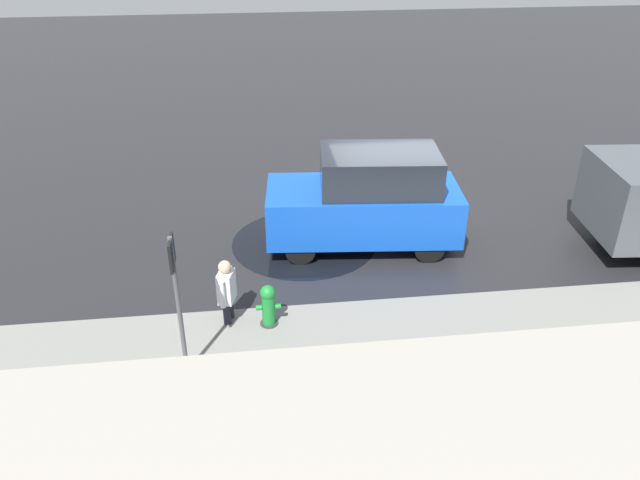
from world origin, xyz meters
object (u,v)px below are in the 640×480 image
(moving_hatchback, at_px, (367,200))
(sign_post, at_px, (176,288))
(fire_hydrant, at_px, (268,306))
(pedestrian, at_px, (227,289))

(moving_hatchback, distance_m, sign_post, 5.11)
(moving_hatchback, distance_m, fire_hydrant, 3.46)
(moving_hatchback, distance_m, pedestrian, 3.76)
(fire_hydrant, xyz_separation_m, pedestrian, (0.68, -0.19, 0.28))
(pedestrian, height_order, sign_post, sign_post)
(fire_hydrant, height_order, pedestrian, pedestrian)
(moving_hatchback, xyz_separation_m, pedestrian, (2.85, 2.44, -0.34))
(fire_hydrant, relative_size, pedestrian, 0.66)
(moving_hatchback, bearing_deg, pedestrian, 40.56)
(fire_hydrant, distance_m, sign_post, 2.07)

